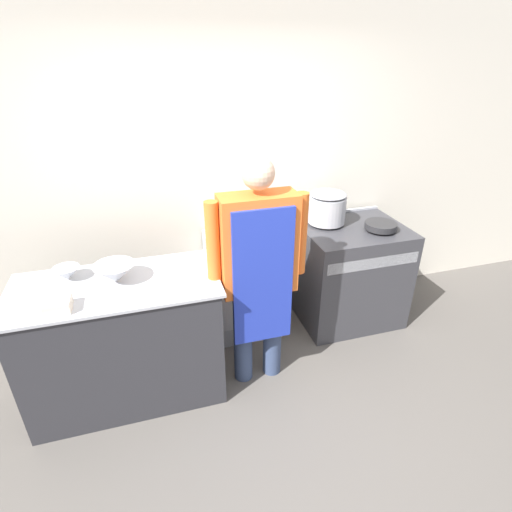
{
  "coord_description": "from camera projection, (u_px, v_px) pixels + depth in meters",
  "views": [
    {
      "loc": [
        -0.63,
        -1.55,
        2.29
      ],
      "look_at": [
        0.11,
        0.94,
        0.95
      ],
      "focal_mm": 28.0,
      "sensor_mm": 36.0,
      "label": 1
    }
  ],
  "objects": [
    {
      "name": "stove",
      "position": [
        348.0,
        273.0,
        3.69
      ],
      "size": [
        0.9,
        0.75,
        0.94
      ],
      "color": "#38383D",
      "rests_on": "ground_plane"
    },
    {
      "name": "fridge_unit",
      "position": [
        242.0,
        284.0,
        3.55
      ],
      "size": [
        0.58,
        0.57,
        0.88
      ],
      "color": "#A8ADB2",
      "rests_on": "ground_plane"
    },
    {
      "name": "ground_plane",
      "position": [
        281.0,
        457.0,
        2.53
      ],
      "size": [
        14.0,
        14.0,
        0.0
      ],
      "primitive_type": "plane",
      "color": "#5B5651"
    },
    {
      "name": "stock_pot",
      "position": [
        327.0,
        207.0,
        3.47
      ],
      "size": [
        0.32,
        0.32,
        0.28
      ],
      "color": "#B2B5BC",
      "rests_on": "stove"
    },
    {
      "name": "small_bowl",
      "position": [
        67.0,
        274.0,
        2.64
      ],
      "size": [
        0.17,
        0.17,
        0.09
      ],
      "color": "#B2B5BC",
      "rests_on": "prep_counter"
    },
    {
      "name": "saute_pan",
      "position": [
        381.0,
        226.0,
        3.4
      ],
      "size": [
        0.27,
        0.27,
        0.05
      ],
      "color": "#262628",
      "rests_on": "stove"
    },
    {
      "name": "plastic_tub",
      "position": [
        58.0,
        305.0,
        2.32
      ],
      "size": [
        0.15,
        0.15,
        0.07
      ],
      "color": "silver",
      "rests_on": "prep_counter"
    },
    {
      "name": "person_cook",
      "position": [
        258.0,
        264.0,
        2.72
      ],
      "size": [
        0.7,
        0.24,
        1.72
      ],
      "color": "#38476B",
      "rests_on": "ground_plane"
    },
    {
      "name": "prep_counter",
      "position": [
        125.0,
        341.0,
        2.82
      ],
      "size": [
        1.35,
        0.67,
        0.93
      ],
      "color": "#2D2D33",
      "rests_on": "ground_plane"
    },
    {
      "name": "mixing_bowl",
      "position": [
        115.0,
        273.0,
        2.6
      ],
      "size": [
        0.27,
        0.27,
        0.13
      ],
      "color": "#B2B5BC",
      "rests_on": "prep_counter"
    },
    {
      "name": "wall_back",
      "position": [
        217.0,
        175.0,
        3.39
      ],
      "size": [
        8.0,
        0.05,
        2.7
      ],
      "color": "silver",
      "rests_on": "ground_plane"
    }
  ]
}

